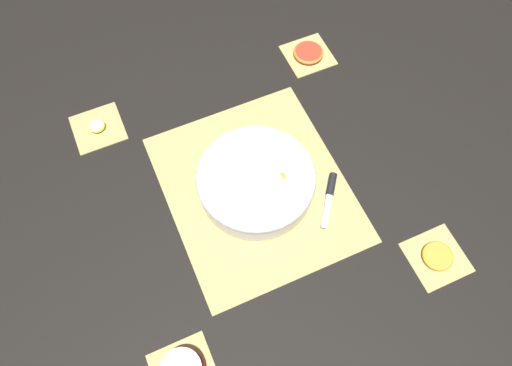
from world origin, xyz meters
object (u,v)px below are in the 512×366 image
(fruit_salad_bowl, at_px, (256,181))
(grapefruit_slice, at_px, (308,53))
(paring_knife, at_px, (331,187))
(banana_coin_single, at_px, (97,126))
(orange_slice_whole, at_px, (438,256))

(fruit_salad_bowl, distance_m, grapefruit_slice, 0.43)
(paring_knife, bearing_deg, banana_coin_single, -130.62)
(orange_slice_whole, bearing_deg, grapefruit_slice, 180.00)
(orange_slice_whole, bearing_deg, banana_coin_single, -136.96)
(fruit_salad_bowl, xyz_separation_m, banana_coin_single, (-0.31, -0.29, -0.03))
(paring_knife, distance_m, banana_coin_single, 0.60)
(banana_coin_single, bearing_deg, fruit_salad_bowl, 42.98)
(orange_slice_whole, relative_size, grapefruit_slice, 0.84)
(banana_coin_single, distance_m, grapefruit_slice, 0.59)
(paring_knife, height_order, grapefruit_slice, paring_knife)
(grapefruit_slice, bearing_deg, paring_knife, -19.25)
(orange_slice_whole, distance_m, banana_coin_single, 0.86)
(fruit_salad_bowl, xyz_separation_m, grapefruit_slice, (-0.31, 0.29, -0.03))
(fruit_salad_bowl, relative_size, paring_knife, 2.23)
(paring_knife, bearing_deg, grapefruit_slice, 160.75)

